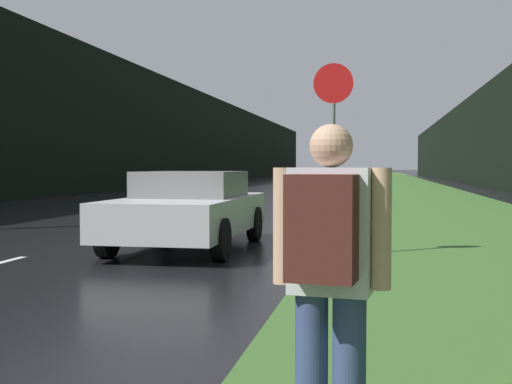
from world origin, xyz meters
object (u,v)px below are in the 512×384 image
hitchhiker_with_backpack (329,271)px  car_passing_near (189,209)px  car_passing_far (312,182)px  stop_sign (333,142)px

hitchhiker_with_backpack → car_passing_near: (-3.06, 7.86, -0.25)m
hitchhiker_with_backpack → car_passing_near: hitchhiker_with_backpack is taller
car_passing_near → hitchhiker_with_backpack: bearing=111.3°
car_passing_near → car_passing_far: car_passing_near is taller
stop_sign → car_passing_far: bearing=96.7°
hitchhiker_with_backpack → car_passing_near: 8.44m
stop_sign → car_passing_near: bearing=165.7°
car_passing_far → car_passing_near: bearing=90.0°
hitchhiker_with_backpack → car_passing_far: bearing=103.7°
stop_sign → car_passing_far: size_ratio=0.68×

